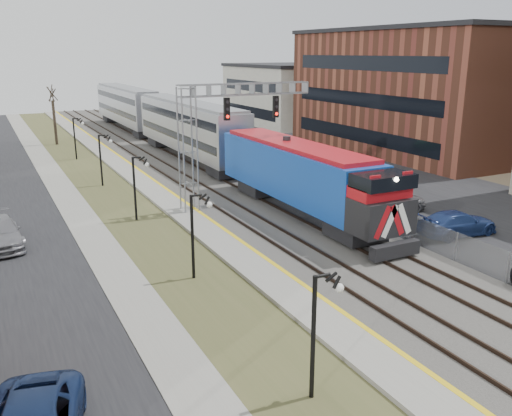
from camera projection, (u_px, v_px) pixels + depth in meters
sidewalk at (68, 199)px, 38.13m from camera, size 2.00×120.00×0.08m
grass_median at (111, 195)px, 39.44m from camera, size 4.00×120.00×0.06m
platform at (151, 189)px, 40.72m from camera, size 2.00×120.00×0.24m
ballast_bed at (213, 182)px, 42.90m from camera, size 8.00×120.00×0.20m
parking_lot at (338, 169)px, 48.14m from camera, size 16.00×120.00×0.04m
platform_edge at (163, 186)px, 41.07m from camera, size 0.24×120.00×0.01m
track_near at (189, 183)px, 41.98m from camera, size 1.58×120.00×0.15m
track_far at (230, 178)px, 43.50m from camera, size 1.58×120.00×0.15m
train at (175, 126)px, 54.11m from camera, size 3.00×63.05×5.33m
signal_gantry at (213, 125)px, 34.16m from camera, size 9.00×1.07×8.15m
lampposts at (190, 236)px, 24.58m from camera, size 0.14×62.14×4.00m
fence at (260, 169)px, 44.53m from camera, size 0.04×120.00×1.60m
buildings_east at (492, 94)px, 49.21m from camera, size 16.00×76.00×15.00m
car_lot_d at (457, 224)px, 30.55m from camera, size 4.94×2.22×1.41m
car_lot_e at (390, 200)px, 35.25m from camera, size 4.83×2.96×1.54m
car_lot_f at (293, 158)px, 49.81m from camera, size 4.31×2.19×1.36m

